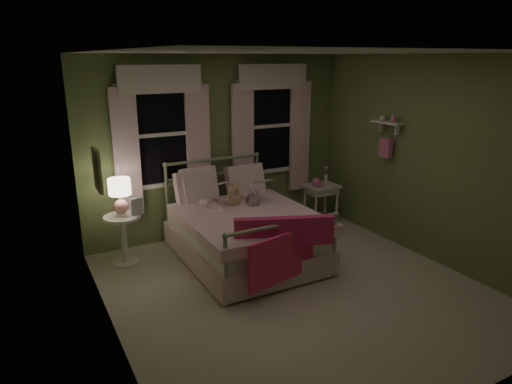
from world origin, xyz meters
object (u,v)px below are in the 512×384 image
child_right (247,177)px  child_left (210,181)px  teddy_bear (234,195)px  nightstand_left (124,233)px  table_lamp (120,192)px  bed (243,231)px  nightstand_right (321,191)px

child_right → child_left: bearing=16.4°
teddy_bear → nightstand_left: teddy_bear is taller
child_right → table_lamp: child_right is taller
bed → table_lamp: size_ratio=4.50×
child_right → nightstand_left: (-1.69, 0.14, -0.55)m
teddy_bear → table_lamp: size_ratio=0.72×
nightstand_left → table_lamp: bearing=90.0°
child_left → nightstand_left: 1.28m
child_right → table_lamp: bearing=11.5°
teddy_bear → nightstand_right: bearing=9.7°
nightstand_left → table_lamp: size_ratio=1.44×
teddy_bear → table_lamp: 1.45m
nightstand_right → nightstand_left: bearing=179.6°
child_right → nightstand_left: size_ratio=1.23×
child_right → nightstand_left: 1.79m
child_right → bed: bearing=73.0°
teddy_bear → nightstand_right: size_ratio=0.51×
child_left → nightstand_left: (-1.13, 0.14, -0.57)m
child_left → child_right: (0.56, 0.00, -0.02)m
table_lamp → nightstand_right: 3.07m
bed → nightstand_right: size_ratio=3.18×
child_left → nightstand_left: bearing=-11.3°
nightstand_left → table_lamp: table_lamp is taller
bed → teddy_bear: bearing=88.8°
child_right → nightstand_right: 1.42m
child_right → nightstand_right: (1.36, 0.12, -0.42)m
child_right → nightstand_right: child_right is taller
bed → child_right: child_right is taller
table_lamp → nightstand_left: bearing=-90.0°
child_left → teddy_bear: (0.28, -0.16, -0.20)m
bed → nightstand_right: (1.64, 0.55, 0.17)m
child_right → teddy_bear: 0.37m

